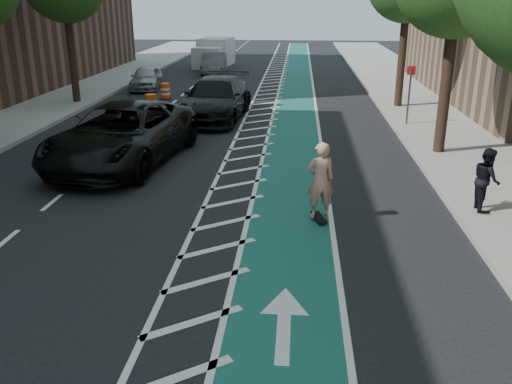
# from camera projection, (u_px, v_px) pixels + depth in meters

# --- Properties ---
(ground) EXTENTS (120.00, 120.00, 0.00)m
(ground) POSITION_uv_depth(u_px,v_px,m) (148.00, 246.00, 11.63)
(ground) COLOR black
(ground) RESTS_ON ground
(bike_lane) EXTENTS (2.00, 90.00, 0.01)m
(bike_lane) POSITION_uv_depth(u_px,v_px,m) (294.00, 137.00, 20.78)
(bike_lane) COLOR #19574F
(bike_lane) RESTS_ON ground
(buffer_strip) EXTENTS (1.40, 90.00, 0.01)m
(buffer_strip) POSITION_uv_depth(u_px,v_px,m) (255.00, 136.00, 20.89)
(buffer_strip) COLOR silver
(buffer_strip) RESTS_ON ground
(sidewalk_right) EXTENTS (5.00, 90.00, 0.15)m
(sidewalk_right) POSITION_uv_depth(u_px,v_px,m) (467.00, 138.00, 20.28)
(sidewalk_right) COLOR gray
(sidewalk_right) RESTS_ON ground
(curb_right) EXTENTS (0.12, 90.00, 0.16)m
(curb_right) POSITION_uv_depth(u_px,v_px,m) (401.00, 137.00, 20.46)
(curb_right) COLOR gray
(curb_right) RESTS_ON ground
(curb_left) EXTENTS (0.12, 90.00, 0.16)m
(curb_left) POSITION_uv_depth(u_px,v_px,m) (41.00, 130.00, 21.50)
(curb_left) COLOR gray
(curb_left) RESTS_ON ground
(sign_post) EXTENTS (0.35, 0.08, 2.47)m
(sign_post) POSITION_uv_depth(u_px,v_px,m) (409.00, 94.00, 21.87)
(sign_post) COLOR #4C4C4C
(sign_post) RESTS_ON ground
(skateboard) EXTENTS (0.39, 0.79, 0.10)m
(skateboard) POSITION_uv_depth(u_px,v_px,m) (319.00, 217.00, 12.95)
(skateboard) COLOR black
(skateboard) RESTS_ON ground
(skateboarder) EXTENTS (0.76, 0.59, 1.84)m
(skateboarder) POSITION_uv_depth(u_px,v_px,m) (320.00, 180.00, 12.63)
(skateboarder) COLOR tan
(skateboarder) RESTS_ON skateboard
(suv_near) EXTENTS (4.00, 7.11, 1.88)m
(suv_near) POSITION_uv_depth(u_px,v_px,m) (123.00, 134.00, 17.19)
(suv_near) COLOR black
(suv_near) RESTS_ON ground
(suv_far) EXTENTS (2.88, 6.21, 1.76)m
(suv_far) POSITION_uv_depth(u_px,v_px,m) (215.00, 99.00, 23.59)
(suv_far) COLOR black
(suv_far) RESTS_ON ground
(car_silver) EXTENTS (1.97, 4.02, 1.32)m
(car_silver) POSITION_uv_depth(u_px,v_px,m) (146.00, 78.00, 31.26)
(car_silver) COLOR #9FA0A5
(car_silver) RESTS_ON ground
(car_grey) EXTENTS (1.88, 4.54, 1.46)m
(car_grey) POSITION_uv_depth(u_px,v_px,m) (214.00, 63.00, 37.58)
(car_grey) COLOR #505155
(car_grey) RESTS_ON ground
(pedestrian) EXTENTS (0.59, 0.75, 1.54)m
(pedestrian) POSITION_uv_depth(u_px,v_px,m) (486.00, 179.00, 13.00)
(pedestrian) COLOR black
(pedestrian) RESTS_ON sidewalk_right
(box_truck) EXTENTS (2.75, 5.17, 2.06)m
(box_truck) POSITION_uv_depth(u_px,v_px,m) (214.00, 53.00, 41.97)
(box_truck) COLOR silver
(box_truck) RESTS_ON ground
(barrel_a) EXTENTS (0.75, 0.75, 1.02)m
(barrel_a) POSITION_uv_depth(u_px,v_px,m) (126.00, 152.00, 16.98)
(barrel_a) COLOR #DA540B
(barrel_a) RESTS_ON ground
(barrel_b) EXTENTS (0.64, 0.64, 0.88)m
(barrel_b) POSITION_uv_depth(u_px,v_px,m) (151.00, 104.00, 24.88)
(barrel_b) COLOR #E15C0B
(barrel_b) RESTS_ON ground
(barrel_c) EXTENTS (0.59, 0.59, 0.81)m
(barrel_c) POSITION_uv_depth(u_px,v_px,m) (165.00, 91.00, 28.45)
(barrel_c) COLOR #E34F0B
(barrel_c) RESTS_ON ground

